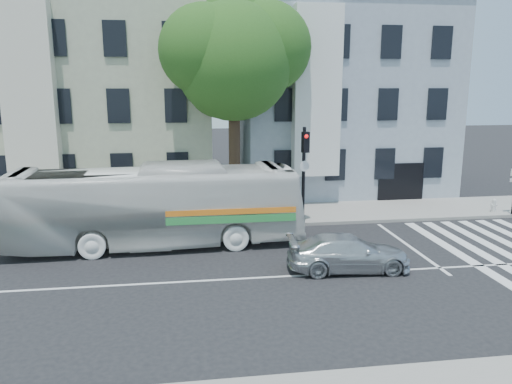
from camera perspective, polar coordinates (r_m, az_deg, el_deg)
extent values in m
plane|color=black|center=(17.18, 0.50, -9.78)|extent=(120.00, 120.00, 0.00)
cube|color=gray|center=(24.71, -2.29, -2.74)|extent=(80.00, 4.00, 0.15)
cube|color=#9B9F85|center=(31.11, -16.90, 9.94)|extent=(12.00, 10.00, 11.00)
cube|color=#8893A2|center=(32.18, 8.99, 10.36)|extent=(12.00, 10.00, 11.00)
cylinder|color=#2D2116|center=(24.67, -2.46, 3.23)|extent=(0.56, 0.56, 5.20)
sphere|color=#204616|center=(24.40, -2.57, 14.67)|extent=(5.60, 5.60, 5.60)
sphere|color=#204616|center=(25.05, 1.12, 16.22)|extent=(4.40, 4.40, 4.40)
sphere|color=#204616|center=(24.03, -5.96, 15.86)|extent=(4.20, 4.20, 4.20)
sphere|color=#204616|center=(25.75, -2.19, 18.34)|extent=(3.80, 3.80, 3.80)
sphere|color=#204616|center=(24.92, -4.09, 12.30)|extent=(3.40, 3.40, 3.40)
imported|color=silver|center=(20.43, -11.58, -1.57)|extent=(3.19, 11.99, 3.31)
imported|color=silver|center=(17.98, 10.53, -6.85)|extent=(2.03, 4.42, 1.25)
cylinder|color=black|center=(22.82, 5.44, 1.67)|extent=(0.15, 0.15, 4.58)
cube|color=black|center=(22.34, 5.68, 5.69)|extent=(0.36, 0.31, 0.93)
sphere|color=red|center=(22.19, 5.77, 6.35)|extent=(0.17, 0.17, 0.17)
cylinder|color=white|center=(22.59, 5.56, 2.96)|extent=(0.47, 0.16, 0.48)
cylinder|color=beige|center=(27.85, 25.52, -1.50)|extent=(0.21, 0.21, 0.54)
sphere|color=beige|center=(27.79, 25.57, -0.91)|extent=(0.20, 0.20, 0.20)
cylinder|color=beige|center=(27.84, 25.53, -1.36)|extent=(0.38, 0.20, 0.13)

